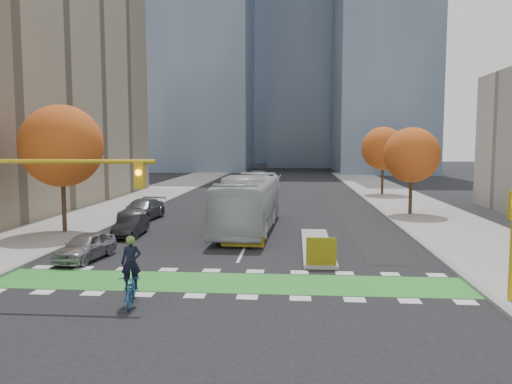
% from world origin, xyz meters
% --- Properties ---
extents(ground, '(300.00, 300.00, 0.00)m').
position_xyz_m(ground, '(0.00, 0.00, 0.00)').
color(ground, black).
rests_on(ground, ground).
extents(sidewalk_west, '(7.00, 120.00, 0.15)m').
position_xyz_m(sidewalk_west, '(-13.50, 20.00, 0.07)').
color(sidewalk_west, gray).
rests_on(sidewalk_west, ground).
extents(sidewalk_east, '(7.00, 120.00, 0.15)m').
position_xyz_m(sidewalk_east, '(13.50, 20.00, 0.07)').
color(sidewalk_east, gray).
rests_on(sidewalk_east, ground).
extents(curb_west, '(0.30, 120.00, 0.16)m').
position_xyz_m(curb_west, '(-10.00, 20.00, 0.07)').
color(curb_west, gray).
rests_on(curb_west, ground).
extents(curb_east, '(0.30, 120.00, 0.16)m').
position_xyz_m(curb_east, '(10.00, 20.00, 0.07)').
color(curb_east, gray).
rests_on(curb_east, ground).
extents(bike_crossing, '(20.00, 3.00, 0.01)m').
position_xyz_m(bike_crossing, '(0.00, 1.50, 0.01)').
color(bike_crossing, '#2D882C').
rests_on(bike_crossing, ground).
extents(centre_line, '(0.15, 70.00, 0.01)m').
position_xyz_m(centre_line, '(0.00, 40.00, 0.01)').
color(centre_line, silver).
rests_on(centre_line, ground).
extents(bike_lane_paint, '(2.50, 50.00, 0.01)m').
position_xyz_m(bike_lane_paint, '(7.50, 30.00, 0.01)').
color(bike_lane_paint, black).
rests_on(bike_lane_paint, ground).
extents(median_island, '(1.60, 10.00, 0.16)m').
position_xyz_m(median_island, '(4.00, 9.00, 0.08)').
color(median_island, gray).
rests_on(median_island, ground).
extents(hazard_board, '(1.40, 0.12, 1.30)m').
position_xyz_m(hazard_board, '(4.00, 4.20, 0.80)').
color(hazard_board, yellow).
rests_on(hazard_board, median_island).
extents(tower_nw, '(22.00, 22.00, 70.00)m').
position_xyz_m(tower_nw, '(-18.00, 90.00, 35.00)').
color(tower_nw, '#47566B').
rests_on(tower_nw, ground).
extents(tower_ne, '(18.00, 24.00, 60.00)m').
position_xyz_m(tower_ne, '(20.00, 85.00, 30.00)').
color(tower_ne, '#47566B').
rests_on(tower_ne, ground).
extents(tower_far, '(26.00, 26.00, 80.00)m').
position_xyz_m(tower_far, '(-4.00, 140.00, 40.00)').
color(tower_far, '#47566B').
rests_on(tower_far, ground).
extents(tree_west, '(5.20, 5.20, 8.22)m').
position_xyz_m(tree_west, '(-12.00, 12.00, 5.62)').
color(tree_west, '#332114').
rests_on(tree_west, ground).
extents(tree_east_near, '(4.40, 4.40, 7.08)m').
position_xyz_m(tree_east_near, '(12.00, 22.00, 4.86)').
color(tree_east_near, '#332114').
rests_on(tree_east_near, ground).
extents(tree_east_far, '(4.80, 4.80, 7.65)m').
position_xyz_m(tree_east_far, '(12.50, 38.00, 5.24)').
color(tree_east_far, '#332114').
rests_on(tree_east_far, ground).
extents(traffic_signal_west, '(8.53, 0.56, 5.20)m').
position_xyz_m(traffic_signal_west, '(-7.93, -0.51, 4.03)').
color(traffic_signal_west, '#BF9914').
rests_on(traffic_signal_west, ground).
extents(cyclist, '(1.17, 2.27, 2.49)m').
position_xyz_m(cyclist, '(-3.06, -1.54, 0.83)').
color(cyclist, navy).
rests_on(cyclist, ground).
extents(bus, '(3.60, 13.28, 3.67)m').
position_xyz_m(bus, '(-0.33, 14.42, 1.83)').
color(bus, '#B7BBC0').
rests_on(bus, ground).
extents(parked_car_a, '(2.14, 4.18, 1.36)m').
position_xyz_m(parked_car_a, '(-7.59, 5.00, 0.68)').
color(parked_car_a, gray).
rests_on(parked_car_a, ground).
extents(parked_car_b, '(1.62, 4.10, 1.33)m').
position_xyz_m(parked_car_b, '(-7.47, 11.46, 0.66)').
color(parked_car_b, black).
rests_on(parked_car_b, ground).
extents(parked_car_c, '(2.67, 5.55, 1.56)m').
position_xyz_m(parked_car_c, '(-8.82, 18.11, 0.78)').
color(parked_car_c, '#525257').
rests_on(parked_car_c, ground).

